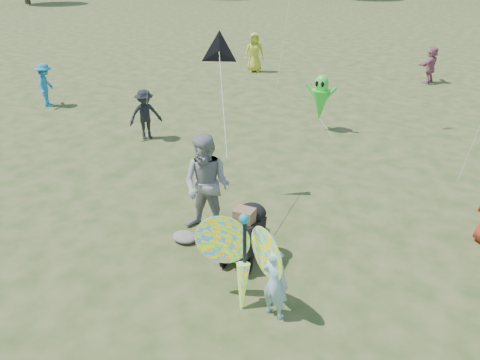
# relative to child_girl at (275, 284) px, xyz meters

# --- Properties ---
(ground) EXTENTS (160.00, 160.00, 0.00)m
(ground) POSITION_rel_child_girl_xyz_m (-1.48, 0.44, -0.60)
(ground) COLOR #51592B
(ground) RESTS_ON ground
(child_girl) EXTENTS (0.48, 0.35, 1.20)m
(child_girl) POSITION_rel_child_girl_xyz_m (0.00, 0.00, 0.00)
(child_girl) COLOR #99C7D9
(child_girl) RESTS_ON ground
(adult_man) EXTENTS (1.05, 0.85, 2.04)m
(adult_man) POSITION_rel_child_girl_xyz_m (-2.20, 1.56, 0.42)
(adult_man) COLOR gray
(adult_man) RESTS_ON ground
(grey_bag) EXTENTS (0.51, 0.42, 0.16)m
(grey_bag) POSITION_rel_child_girl_xyz_m (-2.41, 1.03, -0.52)
(grey_bag) COLOR slate
(grey_bag) RESTS_ON ground
(crowd_b) EXTENTS (1.02, 1.11, 1.49)m
(crowd_b) POSITION_rel_child_girl_xyz_m (-6.60, 5.05, 0.15)
(crowd_b) COLOR black
(crowd_b) RESTS_ON ground
(crowd_g) EXTENTS (1.03, 0.90, 1.77)m
(crowd_g) POSITION_rel_child_girl_xyz_m (-7.80, 14.35, 0.28)
(crowd_g) COLOR gold
(crowd_g) RESTS_ON ground
(crowd_i) EXTENTS (1.02, 1.15, 1.54)m
(crowd_i) POSITION_rel_child_girl_xyz_m (-11.86, 5.93, 0.17)
(crowd_i) COLOR teal
(crowd_i) RESTS_ON ground
(crowd_j) EXTENTS (0.79, 1.49, 1.53)m
(crowd_j) POSITION_rel_child_girl_xyz_m (-0.34, 16.19, 0.17)
(crowd_j) COLOR #B0647A
(crowd_j) RESTS_ON ground
(jogging_stroller) EXTENTS (0.55, 1.07, 1.09)m
(jogging_stroller) POSITION_rel_child_girl_xyz_m (-1.06, 1.08, 0.01)
(jogging_stroller) COLOR black
(jogging_stroller) RESTS_ON ground
(butterfly_kite) EXTENTS (1.74, 0.75, 1.80)m
(butterfly_kite) POSITION_rel_child_girl_xyz_m (-0.57, 0.04, 0.21)
(butterfly_kite) COLOR #FF2838
(butterfly_kite) RESTS_ON ground
(delta_kite_rig) EXTENTS (1.49, 1.81, 2.02)m
(delta_kite_rig) POSITION_rel_child_girl_xyz_m (-2.83, 3.13, 2.63)
(delta_kite_rig) COLOR black
(delta_kite_rig) RESTS_ON ground
(alien_kite) EXTENTS (1.12, 0.69, 1.74)m
(alien_kite) POSITION_rel_child_girl_xyz_m (-2.37, 8.28, 0.37)
(alien_kite) COLOR #36E938
(alien_kite) RESTS_ON ground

